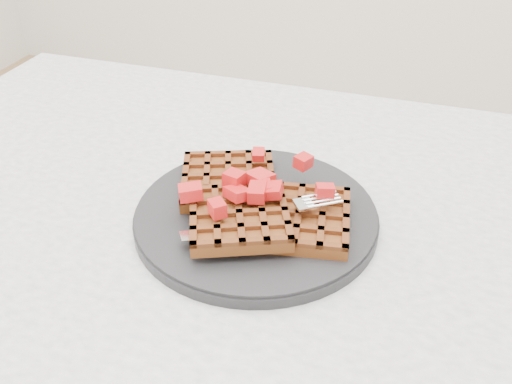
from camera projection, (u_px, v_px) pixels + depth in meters
table at (299, 327)px, 0.65m from camera, size 1.20×0.80×0.75m
plate at (256, 216)px, 0.63m from camera, size 0.27×0.27×0.02m
waffles at (255, 204)px, 0.61m from camera, size 0.22×0.21×0.03m
strawberry_pile at (256, 181)px, 0.60m from camera, size 0.15×0.15×0.02m
fork at (273, 224)px, 0.59m from camera, size 0.16×0.12×0.02m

